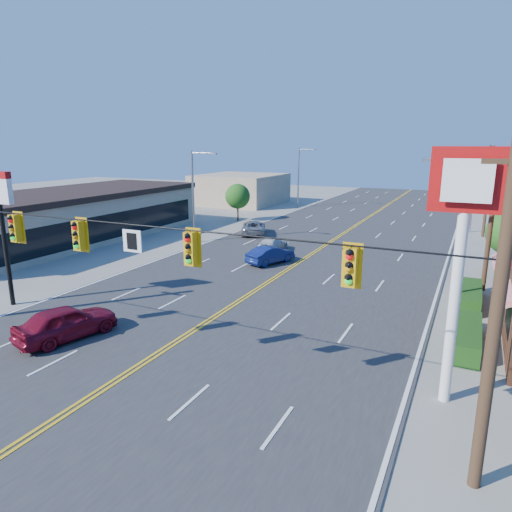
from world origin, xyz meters
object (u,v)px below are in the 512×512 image
at_px(kfc_pylon, 463,227).
at_px(pizza_hut_sign, 1,211).
at_px(signal_span, 103,254).
at_px(car_blue, 270,255).
at_px(car_magenta, 66,323).
at_px(car_white, 272,245).
at_px(car_silver, 254,228).

xyz_separation_m(kfc_pylon, pizza_hut_sign, (-22.00, 0.00, -0.86)).
xyz_separation_m(signal_span, pizza_hut_sign, (-10.88, 4.00, 0.30)).
distance_m(pizza_hut_sign, car_blue, 17.40).
height_order(car_magenta, car_white, car_magenta).
distance_m(signal_span, car_blue, 18.62).
relative_size(signal_span, car_white, 6.24).
bearing_deg(car_white, pizza_hut_sign, 63.41).
bearing_deg(car_silver, pizza_hut_sign, 57.73).
height_order(signal_span, car_blue, signal_span).
xyz_separation_m(car_blue, car_silver, (-5.99, 9.42, 0.01)).
relative_size(car_white, car_silver, 0.83).
xyz_separation_m(car_white, car_silver, (-4.58, 5.92, 0.09)).
bearing_deg(kfc_pylon, car_blue, 132.34).
bearing_deg(car_silver, kfc_pylon, 104.17).
relative_size(car_magenta, car_white, 1.15).
height_order(pizza_hut_sign, car_silver, pizza_hut_sign).
relative_size(kfc_pylon, car_silver, 1.80).
xyz_separation_m(car_magenta, car_white, (1.43, 19.56, -0.20)).
xyz_separation_m(kfc_pylon, car_blue, (-12.81, 14.06, -5.40)).
bearing_deg(kfc_pylon, car_silver, 128.69).
bearing_deg(kfc_pylon, signal_span, -160.22).
bearing_deg(car_silver, car_white, 103.23).
distance_m(car_magenta, car_blue, 16.31).
bearing_deg(car_blue, car_magenta, 100.72).
distance_m(kfc_pylon, pizza_hut_sign, 22.02).
xyz_separation_m(car_magenta, car_blue, (2.84, 16.06, -0.12)).
distance_m(car_blue, car_white, 3.78).
distance_m(pizza_hut_sign, car_magenta, 7.99).
relative_size(kfc_pylon, car_white, 2.18).
bearing_deg(pizza_hut_sign, car_white, 66.11).
height_order(pizza_hut_sign, car_white, pizza_hut_sign).
distance_m(car_magenta, car_silver, 25.67).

